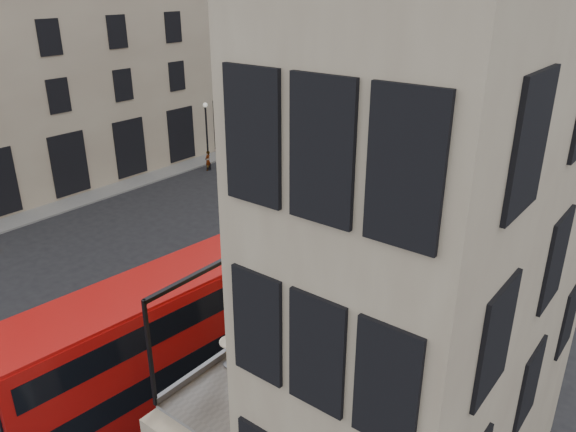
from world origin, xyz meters
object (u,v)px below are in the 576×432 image
Objects in this scene: cafe_chair_d at (414,285)px; cafe_table_far at (347,274)px; pedestrian_d at (533,150)px; cafe_table_near at (231,349)px; car_b at (440,184)px; cafe_table_mid at (320,302)px; bus_near at (166,330)px; car_a at (327,173)px; bus_far at (394,109)px; cafe_chair_a at (266,404)px; street_lamp_a at (207,140)px; cyclist at (366,218)px; car_c at (283,137)px; pedestrian_c at (507,154)px; traffic_light_near at (337,213)px; bicycle at (314,259)px; cafe_chair_c at (367,322)px; pedestrian_a at (306,122)px; cafe_chair_b at (358,339)px; street_lamp_b at (429,123)px; pedestrian_b at (366,149)px; pedestrian_e at (208,161)px; traffic_light_far at (305,120)px.

cafe_table_far is at bearing -147.79° from cafe_chair_d.
cafe_table_near is at bearing 172.63° from pedestrian_d.
car_b is 7.01× the size of cafe_table_mid.
car_a is at bearing 111.00° from bus_near.
cafe_table_near is (3.11, -39.42, 4.25)m from pedestrian_d.
bus_far reaches higher than car_b.
cafe_chair_a reaches higher than bus_far.
street_lamp_a is at bearing 145.48° from cafe_table_far.
bus_near is 24.30m from car_a.
cafe_table_far is at bearing -150.46° from cyclist.
pedestrian_c is at bearing -147.14° from car_c.
street_lamp_a is 0.44× the size of bus_far.
traffic_light_near reaches higher than pedestrian_c.
street_lamp_a reaches higher than cyclist.
cafe_chair_c is (8.46, -9.25, 4.44)m from bicycle.
pedestrian_a is at bearing 126.91° from cafe_table_mid.
traffic_light_near is 12.17m from cafe_chair_d.
cafe_table_far is (6.75, -12.96, 4.20)m from cyclist.
cafe_table_far is 3.20m from cafe_chair_b.
street_lamp_b is at bearing 63.31° from car_a.
street_lamp_a is 5.82× the size of cafe_chair_c.
cafe_chair_b is (1.72, -0.63, -0.21)m from cafe_table_mid.
bus_far is 14.96× the size of cafe_chair_d.
pedestrian_d is 39.77m from cafe_table_near.
cafe_table_near is at bearing -108.12° from cafe_chair_d.
pedestrian_b is at bearing 123.38° from cafe_chair_d.
cafe_chair_c is at bearing -63.04° from bus_far.
car_c is 2.41× the size of cyclist.
bicycle is at bearing 144.80° from car_c.
car_a is at bearing -167.00° from car_b.
pedestrian_d is at bearing 95.63° from cafe_table_far.
cafe_chair_a is at bearing 175.23° from pedestrian_d.
street_lamp_b is 6.53× the size of cafe_chair_d.
car_a is at bearing 50.86° from cyclist.
car_c is 2.44× the size of pedestrian_b.
cafe_chair_d reaches higher than street_lamp_a.
bus_far is 17.56× the size of cafe_table_mid.
cafe_chair_b is (2.22, 2.69, -0.23)m from cafe_table_near.
cafe_chair_c reaches higher than bicycle.
pedestrian_b is 2.66× the size of cafe_table_mid.
car_a is at bearing -72.35° from pedestrian_a.
car_c is at bearing 132.27° from cafe_table_far.
pedestrian_e is 30.72m from cafe_chair_b.
traffic_light_near is 2.44× the size of pedestrian_e.
cafe_chair_b is (8.70, -15.47, 3.91)m from cyclist.
cafe_chair_a reaches higher than traffic_light_far.
cyclist is 15.11m from cafe_chair_d.
pedestrian_d is 2.03× the size of cafe_table_far.
traffic_light_far is at bearing 160.09° from car_b.
cafe_table_far is (0.26, 5.21, 0.06)m from cafe_table_near.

